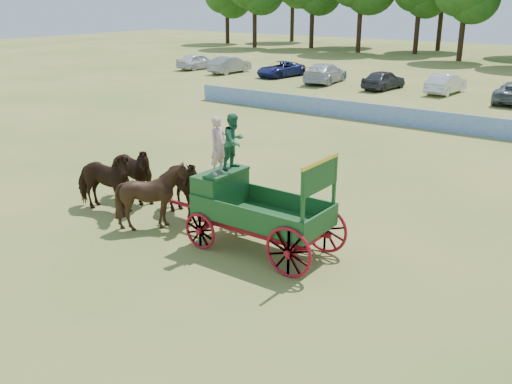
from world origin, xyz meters
name	(u,v)px	position (x,y,z in m)	size (l,w,h in m)	color
ground	(169,221)	(0.00, 0.00, 0.00)	(160.00, 160.00, 0.00)	#A98B4C
horse_lead_left	(103,182)	(-2.37, -0.60, 1.04)	(1.13, 2.47, 2.09)	black
horse_lead_right	(128,174)	(-2.37, 0.50, 1.04)	(1.13, 2.47, 2.09)	black
horse_wheel_left	(155,196)	(0.03, -0.60, 1.05)	(1.69, 1.90, 2.09)	black
horse_wheel_right	(179,187)	(0.03, 0.50, 1.04)	(1.13, 2.47, 2.09)	black
farm_dray	(241,190)	(2.98, -0.02, 1.68)	(6.00, 2.00, 3.79)	#AA1124
sponsor_banner	(377,113)	(-1.00, 18.00, 0.53)	(26.00, 0.08, 1.05)	#1E4AA3
parked_cars	(504,89)	(2.94, 30.33, 0.76)	(57.07, 7.26, 1.65)	silver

